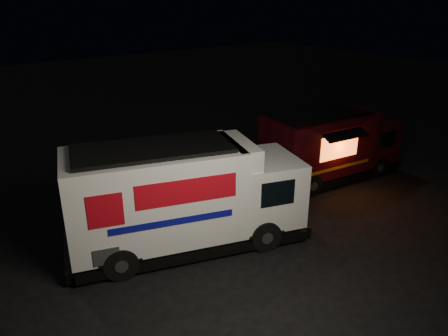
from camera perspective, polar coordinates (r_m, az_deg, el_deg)
ground at (r=13.21m, az=-0.55°, el=-9.67°), size 80.00×80.00×0.00m
white_truck at (r=12.45m, az=-4.77°, el=-3.60°), size 7.34×4.35×3.15m
red_truck at (r=17.65m, az=13.90°, el=3.00°), size 6.16×2.87×2.76m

